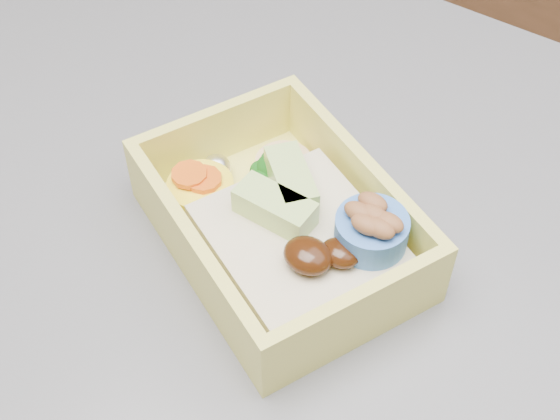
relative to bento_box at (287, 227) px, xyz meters
The scene contains 1 object.
bento_box is the anchor object (origin of this frame).
Camera 1 is at (0.13, -0.24, 1.32)m, focal length 50.00 mm.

